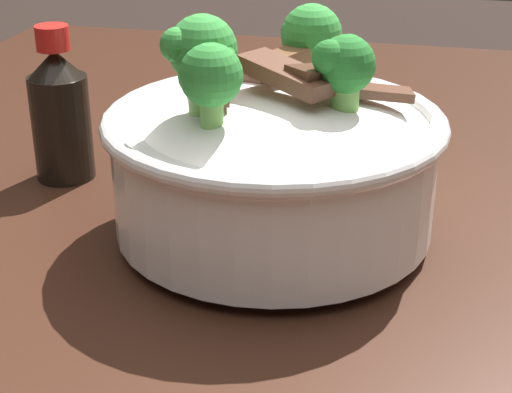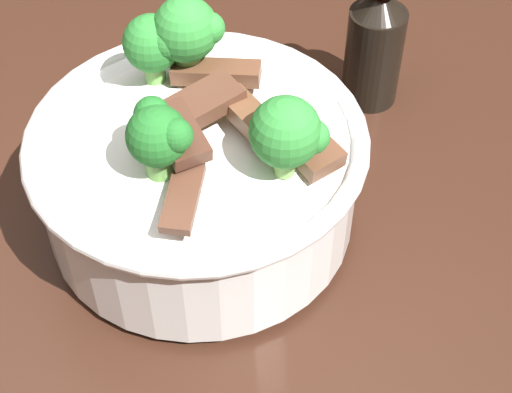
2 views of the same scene
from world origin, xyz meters
name	(u,v)px [view 1 (image 1 of 2)]	position (x,y,z in m)	size (l,w,h in m)	color
rice_bowl	(273,151)	(0.11, 0.09, 0.86)	(0.22, 0.22, 0.15)	white
soy_sauce_bottle	(60,113)	(0.17, 0.27, 0.85)	(0.04, 0.04, 0.12)	black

